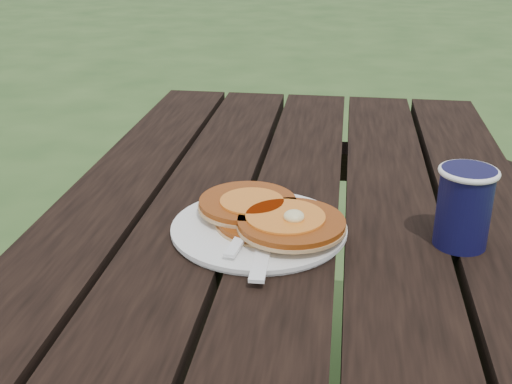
# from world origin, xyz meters

# --- Properties ---
(plate) EXTENTS (0.27, 0.27, 0.01)m
(plate) POSITION_xyz_m (-0.04, 0.14, 0.76)
(plate) COLOR white
(plate) RESTS_ON picnic_table
(pancake_stack) EXTENTS (0.22, 0.20, 0.04)m
(pancake_stack) POSITION_xyz_m (-0.03, 0.14, 0.77)
(pancake_stack) COLOR #913F10
(pancake_stack) RESTS_ON plate
(knife) EXTENTS (0.02, 0.18, 0.00)m
(knife) POSITION_xyz_m (-0.03, 0.08, 0.76)
(knife) COLOR white
(knife) RESTS_ON plate
(fork) EXTENTS (0.05, 0.16, 0.01)m
(fork) POSITION_xyz_m (-0.06, 0.09, 0.77)
(fork) COLOR white
(fork) RESTS_ON plate
(coffee_cup) EXTENTS (0.08, 0.08, 0.11)m
(coffee_cup) POSITION_xyz_m (0.24, 0.14, 0.81)
(coffee_cup) COLOR black
(coffee_cup) RESTS_ON picnic_table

